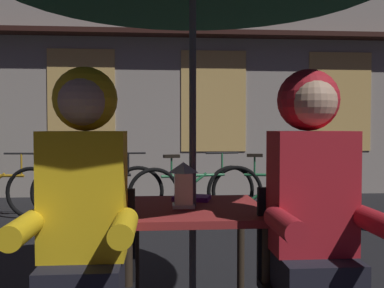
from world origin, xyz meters
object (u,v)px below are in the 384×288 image
bicycle_third (193,191)px  person_right_hooded (313,198)px  lantern (183,184)px  person_left_hooded (83,201)px  chair_left (86,283)px  bicycle_fourth (277,190)px  bicycle_second (98,191)px  book (192,198)px  cafe_table (193,226)px  chair_right (308,277)px

bicycle_third → person_right_hooded: bearing=-86.5°
lantern → person_left_hooded: person_left_hooded is taller
chair_left → bicycle_fourth: (1.81, 3.58, -0.14)m
chair_left → bicycle_second: chair_left is taller
lantern → chair_left: 0.67m
chair_left → person_right_hooded: person_right_hooded is taller
bicycle_second → book: 3.33m
lantern → book: bearing=75.1°
chair_left → bicycle_fourth: bearing=63.2°
bicycle_fourth → cafe_table: bearing=-112.4°
cafe_table → chair_left: bearing=-142.5°
book → lantern: bearing=-89.8°
chair_right → book: (-0.47, 0.57, 0.26)m
bicycle_fourth → bicycle_second: bearing=176.3°
person_right_hooded → bicycle_second: (-1.44, 3.79, -0.50)m
lantern → person_right_hooded: bearing=-37.6°
chair_right → bicycle_second: chair_right is taller
person_left_hooded → person_right_hooded: 0.96m
person_right_hooded → bicycle_fourth: size_ratio=0.84×
chair_left → book: size_ratio=4.35×
chair_right → bicycle_second: 4.00m
lantern → chair_right: bearing=-33.6°
cafe_table → book: (0.01, 0.20, 0.11)m
person_right_hooded → bicycle_third: bearing=93.5°
person_right_hooded → bicycle_third: (-0.23, 3.66, -0.50)m
chair_left → person_right_hooded: size_ratio=0.62×
bicycle_third → lantern: bearing=-95.3°
lantern → person_right_hooded: size_ratio=0.17×
cafe_table → person_right_hooded: size_ratio=0.53×
cafe_table → bicycle_second: 3.51m
lantern → chair_left: (-0.43, -0.35, -0.37)m
lantern → book: (0.06, 0.22, -0.11)m
bicycle_third → chair_right: bearing=-86.4°
bicycle_second → bicycle_fourth: (2.28, -0.15, 0.00)m
lantern → chair_right: 0.74m
lantern → person_right_hooded: person_right_hooded is taller
chair_left → person_left_hooded: person_left_hooded is taller
bicycle_second → person_left_hooded: bearing=-82.8°
bicycle_second → bicycle_fourth: same height
person_left_hooded → book: person_left_hooded is taller
cafe_table → book: size_ratio=3.70×
chair_left → person_right_hooded: 1.03m
person_left_hooded → chair_right: bearing=3.4°
cafe_table → person_right_hooded: person_right_hooded is taller
bicycle_third → book: (-0.25, -3.03, 0.41)m
cafe_table → bicycle_second: size_ratio=0.44×
bicycle_second → book: (0.97, -3.16, 0.41)m
person_left_hooded → bicycle_second: 3.85m
bicycle_third → book: bicycle_third is taller
lantern → bicycle_second: 3.54m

